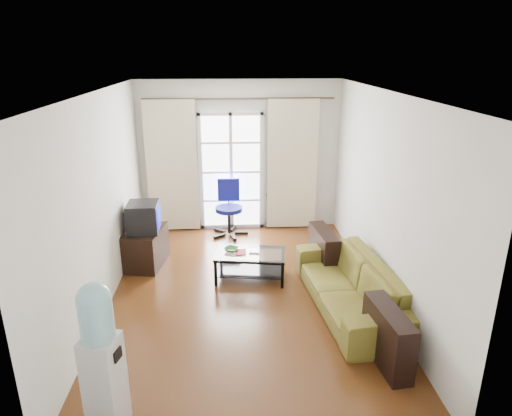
% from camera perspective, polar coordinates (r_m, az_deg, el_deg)
% --- Properties ---
extents(floor, '(5.20, 5.20, 0.00)m').
position_cam_1_polar(floor, '(6.33, -1.33, -10.90)').
color(floor, '#593215').
rests_on(floor, ground).
extents(ceiling, '(5.20, 5.20, 0.00)m').
position_cam_1_polar(ceiling, '(5.50, -1.56, 14.23)').
color(ceiling, white).
rests_on(ceiling, wall_back).
extents(wall_back, '(3.60, 0.02, 2.70)m').
position_cam_1_polar(wall_back, '(8.28, -2.10, 6.46)').
color(wall_back, silver).
rests_on(wall_back, floor).
extents(wall_front, '(3.60, 0.02, 2.70)m').
position_cam_1_polar(wall_front, '(3.41, 0.21, -13.18)').
color(wall_front, silver).
rests_on(wall_front, floor).
extents(wall_left, '(0.02, 5.20, 2.70)m').
position_cam_1_polar(wall_left, '(5.99, -18.90, 0.39)').
color(wall_left, silver).
rests_on(wall_left, floor).
extents(wall_right, '(0.02, 5.20, 2.70)m').
position_cam_1_polar(wall_right, '(6.10, 15.71, 1.06)').
color(wall_right, silver).
rests_on(wall_right, floor).
extents(french_door, '(1.16, 0.06, 2.15)m').
position_cam_1_polar(french_door, '(8.29, -3.11, 4.50)').
color(french_door, white).
rests_on(french_door, wall_back).
extents(curtain_rod, '(3.30, 0.04, 0.04)m').
position_cam_1_polar(curtain_rod, '(8.02, -2.17, 13.50)').
color(curtain_rod, '#4C3F2D').
rests_on(curtain_rod, wall_back).
extents(curtain_left, '(0.90, 0.07, 2.35)m').
position_cam_1_polar(curtain_left, '(8.26, -10.45, 5.05)').
color(curtain_left, beige).
rests_on(curtain_left, curtain_rod).
extents(curtain_right, '(0.90, 0.07, 2.35)m').
position_cam_1_polar(curtain_right, '(8.27, 4.55, 5.34)').
color(curtain_right, beige).
rests_on(curtain_right, curtain_rod).
extents(radiator, '(0.64, 0.12, 0.64)m').
position_cam_1_polar(radiator, '(8.52, 3.38, -0.32)').
color(radiator, gray).
rests_on(radiator, floor).
extents(sofa, '(2.39, 1.34, 0.64)m').
position_cam_1_polar(sofa, '(6.03, 11.63, -9.47)').
color(sofa, brown).
rests_on(sofa, floor).
extents(coffee_table, '(1.07, 0.71, 0.41)m').
position_cam_1_polar(coffee_table, '(6.66, -0.69, -6.75)').
color(coffee_table, silver).
rests_on(coffee_table, floor).
extents(bowl, '(0.35, 0.35, 0.05)m').
position_cam_1_polar(bowl, '(6.65, -3.13, -5.19)').
color(bowl, green).
rests_on(bowl, coffee_table).
extents(book, '(0.16, 0.21, 0.02)m').
position_cam_1_polar(book, '(6.59, -2.58, -5.57)').
color(book, maroon).
rests_on(book, coffee_table).
extents(remote, '(0.15, 0.06, 0.02)m').
position_cam_1_polar(remote, '(6.56, -0.25, -5.69)').
color(remote, black).
rests_on(remote, coffee_table).
extents(tv_stand, '(0.65, 0.86, 0.58)m').
position_cam_1_polar(tv_stand, '(7.26, -13.68, -4.80)').
color(tv_stand, black).
rests_on(tv_stand, floor).
extents(crt_tv, '(0.51, 0.49, 0.44)m').
position_cam_1_polar(crt_tv, '(7.03, -14.05, -1.13)').
color(crt_tv, black).
rests_on(crt_tv, tv_stand).
extents(task_chair, '(0.68, 0.68, 1.00)m').
position_cam_1_polar(task_chair, '(8.21, -3.38, -1.36)').
color(task_chair, black).
rests_on(task_chair, floor).
extents(water_cooler, '(0.35, 0.35, 1.42)m').
position_cam_1_polar(water_cooler, '(4.24, -18.78, -17.02)').
color(water_cooler, silver).
rests_on(water_cooler, floor).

